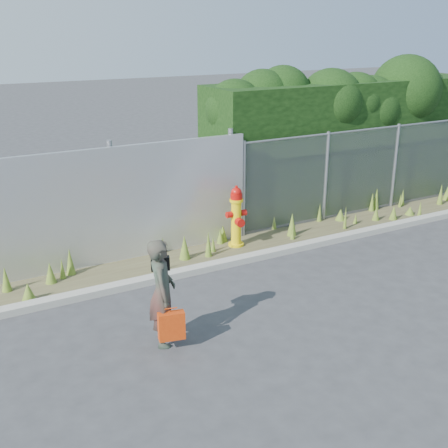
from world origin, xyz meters
TOP-DOWN VIEW (x-y plane):
  - ground at (0.00, 0.00)m, footprint 80.00×80.00m
  - curb at (0.00, 1.80)m, footprint 16.00×0.22m
  - weed_strip at (0.58, 2.47)m, footprint 16.00×1.30m
  - corrugated_fence at (-3.25, 3.01)m, footprint 8.50×0.21m
  - chainlink_fence at (4.25, 3.00)m, footprint 6.50×0.07m
  - hedge at (4.57, 3.98)m, footprint 7.37×1.90m
  - fire_hydrant at (0.62, 2.56)m, footprint 0.43×0.38m
  - woman at (-2.10, -0.10)m, footprint 0.55×0.66m
  - red_tote_bag at (-2.09, -0.36)m, footprint 0.36×0.13m
  - black_shoulder_bag at (-2.04, 0.07)m, footprint 0.26×0.11m

SIDE VIEW (x-z plane):
  - ground at x=0.00m, z-range 0.00..0.00m
  - curb at x=0.00m, z-range 0.00..0.12m
  - weed_strip at x=0.58m, z-range -0.13..0.41m
  - red_tote_bag at x=-2.09m, z-range 0.14..0.62m
  - fire_hydrant at x=0.62m, z-range -0.02..1.25m
  - woman at x=-2.10m, z-range 0.00..1.56m
  - chainlink_fence at x=4.25m, z-range 0.01..2.06m
  - corrugated_fence at x=-3.25m, z-range -0.05..2.25m
  - black_shoulder_bag at x=-2.04m, z-range 1.04..1.23m
  - hedge at x=4.57m, z-range 0.15..3.73m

